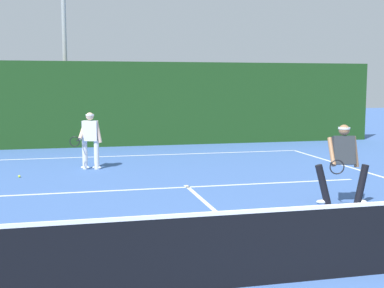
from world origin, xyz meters
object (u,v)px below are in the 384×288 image
(player_near, at_px, (343,161))
(light_pole, at_px, (64,21))
(player_far, at_px, (90,138))
(tennis_ball, at_px, (19,176))

(player_near, distance_m, light_pole, 14.27)
(light_pole, bearing_deg, player_far, -84.36)
(player_near, relative_size, tennis_ball, 25.23)
(player_near, height_order, player_far, player_near)
(player_near, distance_m, tennis_ball, 8.33)
(player_far, relative_size, light_pole, 0.20)
(tennis_ball, bearing_deg, player_far, 26.35)
(tennis_ball, relative_size, light_pole, 0.01)
(tennis_ball, xyz_separation_m, light_pole, (1.24, 7.77, 4.97))
(player_near, xyz_separation_m, light_pole, (-5.57, 12.49, 4.08))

